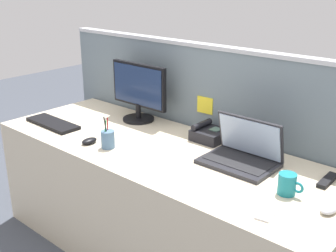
% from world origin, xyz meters
% --- Properties ---
extents(desk, '(2.18, 0.78, 0.71)m').
position_xyz_m(desk, '(0.00, 0.00, 0.36)').
color(desk, beige).
rests_on(desk, ground_plane).
extents(cubicle_divider, '(2.42, 0.08, 1.24)m').
position_xyz_m(cubicle_divider, '(-0.00, 0.43, 0.62)').
color(cubicle_divider, slate).
rests_on(cubicle_divider, ground_plane).
extents(desktop_monitor, '(0.46, 0.21, 0.38)m').
position_xyz_m(desktop_monitor, '(-0.44, 0.26, 0.92)').
color(desktop_monitor, black).
rests_on(desktop_monitor, desk).
extents(laptop, '(0.38, 0.27, 0.24)m').
position_xyz_m(laptop, '(0.44, 0.13, 0.77)').
color(laptop, '#232328').
rests_on(laptop, desk).
extents(desk_phone, '(0.18, 0.18, 0.10)m').
position_xyz_m(desk_phone, '(0.12, 0.28, 0.75)').
color(desk_phone, black).
rests_on(desk_phone, desk).
extents(keyboard_main, '(0.41, 0.15, 0.02)m').
position_xyz_m(keyboard_main, '(-0.80, -0.18, 0.72)').
color(keyboard_main, black).
rests_on(keyboard_main, desk).
extents(computer_mouse_right_hand, '(0.06, 0.10, 0.03)m').
position_xyz_m(computer_mouse_right_hand, '(-0.37, -0.23, 0.73)').
color(computer_mouse_right_hand, black).
rests_on(computer_mouse_right_hand, desk).
extents(computer_mouse_left_hand, '(0.06, 0.10, 0.03)m').
position_xyz_m(computer_mouse_left_hand, '(0.98, -0.05, 0.73)').
color(computer_mouse_left_hand, '#B2B5BC').
rests_on(computer_mouse_left_hand, desk).
extents(pen_cup, '(0.08, 0.08, 0.19)m').
position_xyz_m(pen_cup, '(-0.24, -0.19, 0.76)').
color(pen_cup, '#4C7093').
rests_on(pen_cup, desk).
extents(cell_phone_white_slab, '(0.08, 0.15, 0.01)m').
position_xyz_m(cell_phone_white_slab, '(0.79, -0.23, 0.72)').
color(cell_phone_white_slab, silver).
rests_on(cell_phone_white_slab, desk).
extents(tv_remote, '(0.05, 0.17, 0.02)m').
position_xyz_m(tv_remote, '(0.87, 0.21, 0.72)').
color(tv_remote, black).
rests_on(tv_remote, desk).
extents(coffee_mug, '(0.12, 0.08, 0.10)m').
position_xyz_m(coffee_mug, '(0.77, -0.02, 0.76)').
color(coffee_mug, '#197A84').
rests_on(coffee_mug, desk).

